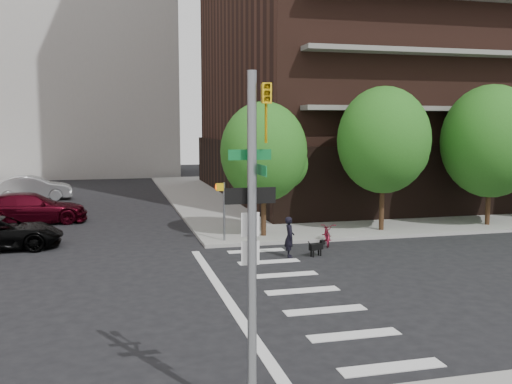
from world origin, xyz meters
name	(u,v)px	position (x,y,z in m)	size (l,w,h in m)	color
ground	(209,298)	(0.00, 0.00, 0.00)	(120.00, 120.00, 0.00)	black
sidewalk_ne	(416,191)	(20.50, 23.50, 0.07)	(39.00, 33.00, 0.15)	gray
crosswalk	(278,293)	(2.21, 0.00, 0.01)	(3.85, 13.00, 0.01)	silver
tree_a	(264,152)	(4.00, 8.50, 4.04)	(4.00, 4.00, 5.90)	#301E11
tree_b	(383,140)	(10.00, 8.50, 4.54)	(4.50, 4.50, 6.65)	#301E11
tree_c	(491,141)	(16.00, 8.50, 4.45)	(5.00, 5.00, 6.80)	#301E11
traffic_signal	(254,274)	(-0.47, -7.49, 2.70)	(0.90, 0.75, 6.00)	slate
pedestrian_signal	(231,202)	(2.32, 7.92, 1.85)	(2.18, 0.67, 2.60)	slate
parked_car_black	(0,233)	(-7.48, 9.00, 0.71)	(5.12, 2.36, 1.42)	black
parked_car_maroon	(31,208)	(-7.04, 15.47, 0.84)	(5.79, 2.35, 1.68)	#3A040F
parked_car_silver	(33,188)	(-8.20, 25.78, 0.86)	(5.23, 1.83, 1.72)	#B2B6BA
scooter	(327,234)	(6.38, 6.50, 0.49)	(0.65, 1.88, 0.99)	maroon
dog_walker	(290,237)	(4.03, 4.61, 0.82)	(0.39, 0.60, 1.63)	black
dog	(317,247)	(5.14, 4.48, 0.39)	(0.74, 0.43, 0.62)	black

